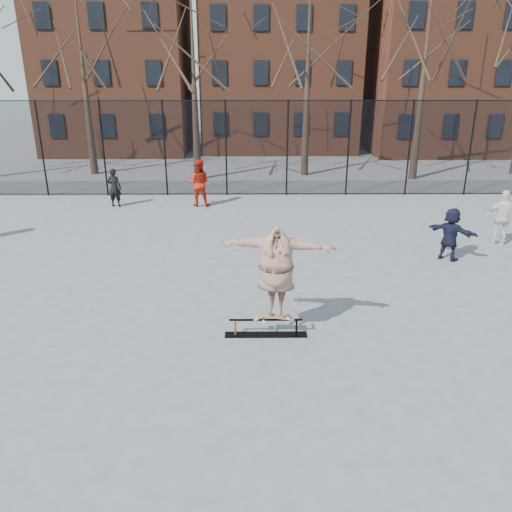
{
  "coord_description": "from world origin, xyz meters",
  "views": [
    {
      "loc": [
        -0.3,
        -8.4,
        5.1
      ],
      "look_at": [
        -0.22,
        1.5,
        1.42
      ],
      "focal_mm": 35.0,
      "sensor_mm": 36.0,
      "label": 1
    }
  ],
  "objects_px": {
    "skater": "(277,273)",
    "bystander_black": "(114,188)",
    "skateboard": "(276,317)",
    "bystander_white": "(503,218)",
    "bystander_red": "(199,183)",
    "skate_rail": "(266,329)",
    "bystander_navy": "(451,234)"
  },
  "relations": [
    {
      "from": "skater",
      "to": "bystander_black",
      "type": "bearing_deg",
      "value": 127.97
    },
    {
      "from": "skateboard",
      "to": "bystander_black",
      "type": "bearing_deg",
      "value": 119.6
    },
    {
      "from": "skater",
      "to": "bystander_black",
      "type": "height_order",
      "value": "skater"
    },
    {
      "from": "bystander_white",
      "to": "bystander_black",
      "type": "bearing_deg",
      "value": -4.1
    },
    {
      "from": "skater",
      "to": "bystander_black",
      "type": "relative_size",
      "value": 1.48
    },
    {
      "from": "skater",
      "to": "bystander_red",
      "type": "xyz_separation_m",
      "value": [
        -2.6,
        10.52,
        -0.46
      ]
    },
    {
      "from": "bystander_white",
      "to": "skateboard",
      "type": "bearing_deg",
      "value": 53.87
    },
    {
      "from": "skate_rail",
      "to": "skater",
      "type": "height_order",
      "value": "skater"
    },
    {
      "from": "skate_rail",
      "to": "bystander_white",
      "type": "xyz_separation_m",
      "value": [
        7.45,
        5.7,
        0.71
      ]
    },
    {
      "from": "skate_rail",
      "to": "skateboard",
      "type": "height_order",
      "value": "skateboard"
    },
    {
      "from": "skate_rail",
      "to": "bystander_black",
      "type": "xyz_separation_m",
      "value": [
        -5.74,
        10.45,
        0.62
      ]
    },
    {
      "from": "skater",
      "to": "bystander_navy",
      "type": "xyz_separation_m",
      "value": [
        5.15,
        4.36,
        -0.62
      ]
    },
    {
      "from": "skate_rail",
      "to": "bystander_white",
      "type": "height_order",
      "value": "bystander_white"
    },
    {
      "from": "skater",
      "to": "bystander_navy",
      "type": "distance_m",
      "value": 6.77
    },
    {
      "from": "bystander_red",
      "to": "bystander_black",
      "type": "bearing_deg",
      "value": 3.8
    },
    {
      "from": "skateboard",
      "to": "bystander_red",
      "type": "distance_m",
      "value": 10.85
    },
    {
      "from": "bystander_black",
      "to": "bystander_navy",
      "type": "xyz_separation_m",
      "value": [
        11.08,
        -6.09,
        -0.0
      ]
    },
    {
      "from": "skate_rail",
      "to": "bystander_white",
      "type": "distance_m",
      "value": 9.41
    },
    {
      "from": "bystander_black",
      "to": "bystander_red",
      "type": "bearing_deg",
      "value": -169.38
    },
    {
      "from": "bystander_red",
      "to": "bystander_white",
      "type": "xyz_separation_m",
      "value": [
        9.85,
        -4.82,
        -0.07
      ]
    },
    {
      "from": "bystander_black",
      "to": "bystander_white",
      "type": "relative_size",
      "value": 0.89
    },
    {
      "from": "skater",
      "to": "bystander_red",
      "type": "height_order",
      "value": "skater"
    },
    {
      "from": "skate_rail",
      "to": "skateboard",
      "type": "bearing_deg",
      "value": 0.0
    },
    {
      "from": "bystander_red",
      "to": "bystander_white",
      "type": "bearing_deg",
      "value": 156.47
    },
    {
      "from": "skater",
      "to": "bystander_red",
      "type": "relative_size",
      "value": 1.22
    },
    {
      "from": "bystander_black",
      "to": "bystander_white",
      "type": "bearing_deg",
      "value": 169.57
    },
    {
      "from": "skater",
      "to": "bystander_navy",
      "type": "height_order",
      "value": "skater"
    },
    {
      "from": "skateboard",
      "to": "bystander_white",
      "type": "relative_size",
      "value": 0.46
    },
    {
      "from": "skate_rail",
      "to": "bystander_red",
      "type": "height_order",
      "value": "bystander_red"
    },
    {
      "from": "bystander_red",
      "to": "skater",
      "type": "bearing_deg",
      "value": 106.42
    },
    {
      "from": "bystander_white",
      "to": "skate_rail",
      "type": "bearing_deg",
      "value": 53.11
    },
    {
      "from": "skateboard",
      "to": "bystander_navy",
      "type": "bearing_deg",
      "value": 40.26
    }
  ]
}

